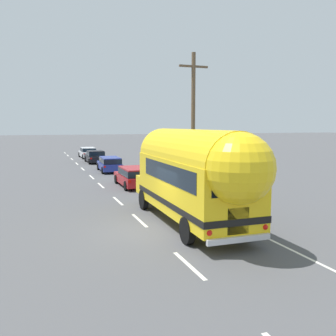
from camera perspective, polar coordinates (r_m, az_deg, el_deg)
name	(u,v)px	position (r m, az deg, el deg)	size (l,w,h in m)	color
ground_plane	(151,231)	(15.30, -2.67, -9.67)	(300.00, 300.00, 0.00)	#4C4C4F
lane_markings	(135,182)	(28.09, -5.09, -2.14)	(4.02, 80.00, 0.01)	silver
utility_pole	(193,123)	(22.09, 3.90, 6.98)	(1.80, 0.24, 8.50)	brown
painted_bus	(195,173)	(15.44, 4.22, -0.78)	(2.68, 10.46, 4.12)	yellow
car_lead	(133,176)	(25.79, -5.37, -1.18)	(1.93, 4.62, 1.37)	#A5191E
car_second	(110,163)	(34.31, -8.99, 0.73)	(2.01, 4.60, 1.37)	navy
car_third	(96,156)	(42.80, -11.15, 1.80)	(2.03, 4.59, 1.37)	black
car_fourth	(88,152)	(49.24, -12.28, 2.41)	(2.03, 4.81, 1.37)	white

